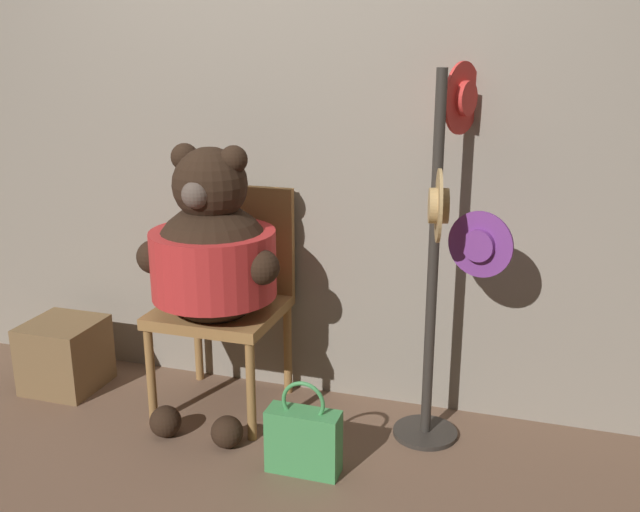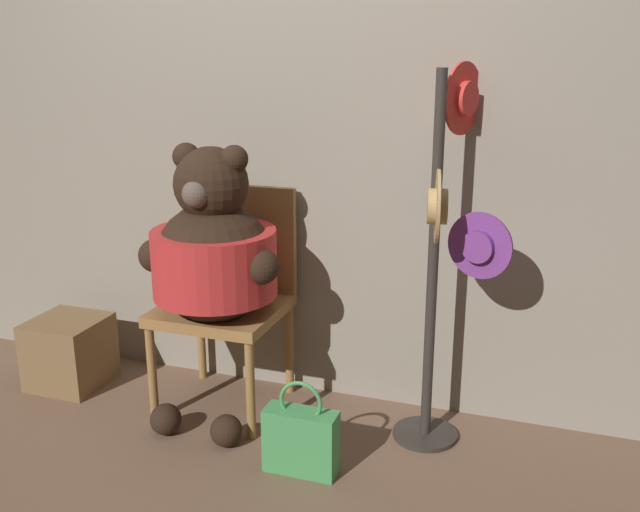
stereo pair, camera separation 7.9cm
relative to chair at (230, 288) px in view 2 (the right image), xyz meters
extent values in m
plane|color=brown|center=(0.24, -0.30, -0.56)|extent=(14.00, 14.00, 0.00)
cube|color=gray|center=(0.24, 0.25, 0.68)|extent=(8.00, 0.10, 2.46)
cylinder|color=#9E703D|center=(-0.24, -0.32, -0.33)|extent=(0.04, 0.04, 0.45)
cylinder|color=#9E703D|center=(0.24, -0.32, -0.33)|extent=(0.04, 0.04, 0.45)
cylinder|color=#9E703D|center=(-0.24, 0.14, -0.33)|extent=(0.04, 0.04, 0.45)
cylinder|color=#9E703D|center=(0.24, 0.14, -0.33)|extent=(0.04, 0.04, 0.45)
cube|color=#9E703D|center=(0.00, -0.09, -0.08)|extent=(0.54, 0.52, 0.05)
cube|color=#9E703D|center=(0.00, 0.15, 0.20)|extent=(0.54, 0.04, 0.51)
sphere|color=black|center=(0.02, -0.17, 0.17)|extent=(0.53, 0.53, 0.53)
cylinder|color=red|center=(0.02, -0.17, 0.17)|extent=(0.54, 0.54, 0.29)
sphere|color=black|center=(0.02, -0.17, 0.52)|extent=(0.32, 0.32, 0.32)
sphere|color=black|center=(-0.09, -0.17, 0.63)|extent=(0.12, 0.12, 0.12)
sphere|color=black|center=(0.13, -0.17, 0.63)|extent=(0.12, 0.12, 0.12)
sphere|color=brown|center=(0.02, -0.30, 0.50)|extent=(0.12, 0.12, 0.12)
sphere|color=black|center=(-0.24, -0.23, 0.20)|extent=(0.15, 0.15, 0.15)
sphere|color=black|center=(0.27, -0.23, 0.20)|extent=(0.15, 0.15, 0.15)
sphere|color=black|center=(-0.13, -0.41, -0.49)|extent=(0.14, 0.14, 0.14)
sphere|color=black|center=(0.16, -0.41, -0.49)|extent=(0.14, 0.14, 0.14)
cylinder|color=#332D28|center=(0.95, -0.06, -0.55)|extent=(0.28, 0.28, 0.02)
cylinder|color=#332D28|center=(0.95, -0.06, 0.22)|extent=(0.04, 0.04, 1.56)
cylinder|color=red|center=(1.01, 0.11, 0.88)|extent=(0.11, 0.27, 0.29)
cylinder|color=red|center=(1.01, 0.11, 0.88)|extent=(0.11, 0.15, 0.14)
cylinder|color=tan|center=(0.98, -0.20, 0.50)|extent=(0.07, 0.28, 0.28)
cylinder|color=tan|center=(0.98, -0.20, 0.50)|extent=(0.10, 0.15, 0.13)
cylinder|color=#7A388E|center=(1.13, -0.11, 0.34)|extent=(0.26, 0.09, 0.26)
cylinder|color=#7A388E|center=(1.13, -0.11, 0.34)|extent=(0.14, 0.10, 0.13)
cube|color=#479E56|center=(0.53, -0.48, -0.42)|extent=(0.29, 0.11, 0.26)
torus|color=#479E56|center=(0.53, -0.48, -0.25)|extent=(0.18, 0.02, 0.18)
cube|color=brown|center=(-0.83, -0.13, -0.38)|extent=(0.34, 0.34, 0.34)
camera|label=1|loc=(1.34, -2.83, 1.08)|focal=40.00mm
camera|label=2|loc=(1.41, -2.81, 1.08)|focal=40.00mm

